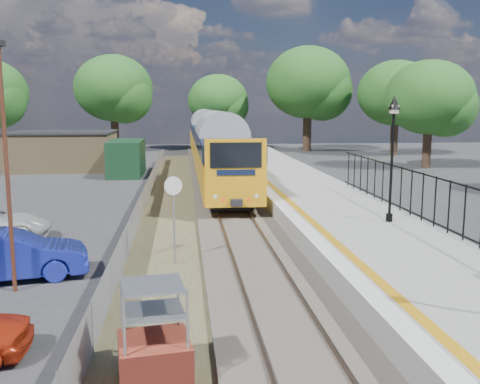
{
  "coord_description": "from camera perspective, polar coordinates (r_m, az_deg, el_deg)",
  "views": [
    {
      "loc": [
        -2.27,
        -12.7,
        5.13
      ],
      "look_at": [
        -0.2,
        6.62,
        2.0
      ],
      "focal_mm": 40.0,
      "sensor_mm": 36.0,
      "label": 1
    }
  ],
  "objects": [
    {
      "name": "ground",
      "position": [
        13.88,
        3.83,
        -12.55
      ],
      "size": [
        120.0,
        120.0,
        0.0
      ],
      "primitive_type": "plane",
      "color": "#2D2D30",
      "rests_on": "ground"
    },
    {
      "name": "track_bed",
      "position": [
        23.01,
        -1.48,
        -3.51
      ],
      "size": [
        5.9,
        80.0,
        0.29
      ],
      "color": "#473F38",
      "rests_on": "ground"
    },
    {
      "name": "platform",
      "position": [
        22.19,
        11.01,
        -3.2
      ],
      "size": [
        5.0,
        70.0,
        0.9
      ],
      "primitive_type": "cube",
      "color": "gray",
      "rests_on": "ground"
    },
    {
      "name": "platform_edge",
      "position": [
        21.58,
        5.8,
        -2.19
      ],
      "size": [
        0.9,
        70.0,
        0.01
      ],
      "color": "silver",
      "rests_on": "platform"
    },
    {
      "name": "victorian_lamp_north",
      "position": [
        20.19,
        16.02,
        6.44
      ],
      "size": [
        0.44,
        0.44,
        4.6
      ],
      "color": "black",
      "rests_on": "platform"
    },
    {
      "name": "palisade_fence",
      "position": [
        17.65,
        24.01,
        -2.41
      ],
      "size": [
        0.12,
        26.0,
        2.0
      ],
      "color": "black",
      "rests_on": "platform"
    },
    {
      "name": "wire_fence",
      "position": [
        25.19,
        -10.4,
        -1.37
      ],
      "size": [
        0.06,
        52.0,
        1.2
      ],
      "color": "#999EA3",
      "rests_on": "ground"
    },
    {
      "name": "outbuilding",
      "position": [
        44.9,
        -17.22,
        4.12
      ],
      "size": [
        10.8,
        10.1,
        3.12
      ],
      "color": "#917951",
      "rests_on": "ground"
    },
    {
      "name": "tree_line",
      "position": [
        54.84,
        -2.3,
        10.68
      ],
      "size": [
        56.8,
        43.8,
        11.88
      ],
      "color": "#332319",
      "rests_on": "ground"
    },
    {
      "name": "train",
      "position": [
        43.52,
        -3.11,
        5.45
      ],
      "size": [
        2.82,
        40.83,
        3.51
      ],
      "color": "orange",
      "rests_on": "ground"
    },
    {
      "name": "brick_plinth",
      "position": [
        10.11,
        -9.16,
        -15.21
      ],
      "size": [
        1.43,
        1.43,
        2.04
      ],
      "rotation": [
        0.0,
        0.0,
        0.15
      ],
      "color": "maroon",
      "rests_on": "ground"
    },
    {
      "name": "speed_sign",
      "position": [
        17.13,
        -7.1,
        -1.39
      ],
      "size": [
        0.57,
        0.22,
        2.94
      ],
      "rotation": [
        0.0,
        0.0,
        0.33
      ],
      "color": "#999EA3",
      "rests_on": "ground"
    },
    {
      "name": "carpark_lamp",
      "position": [
        15.73,
        -23.73,
        3.93
      ],
      "size": [
        0.25,
        0.5,
        6.83
      ],
      "color": "#50291A",
      "rests_on": "ground"
    },
    {
      "name": "car_blue",
      "position": [
        17.38,
        -23.41,
        -6.24
      ],
      "size": [
        4.73,
        2.47,
        1.49
      ],
      "primitive_type": "imported",
      "rotation": [
        0.0,
        0.0,
        1.78
      ],
      "color": "#192496",
      "rests_on": "ground"
    }
  ]
}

